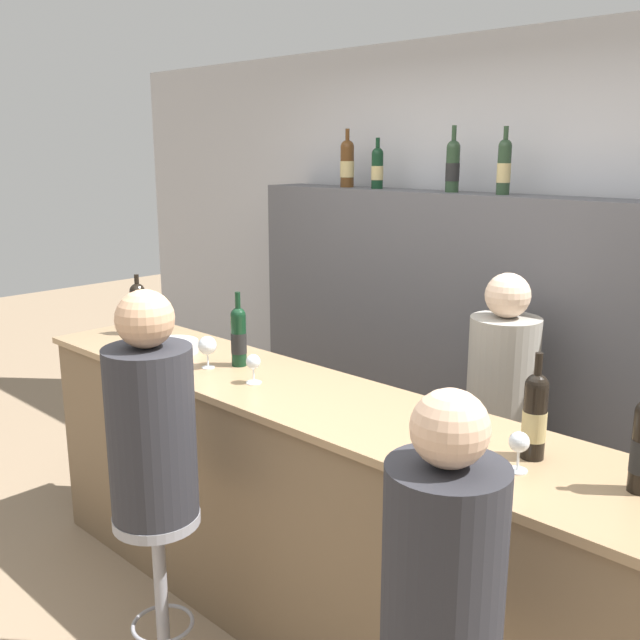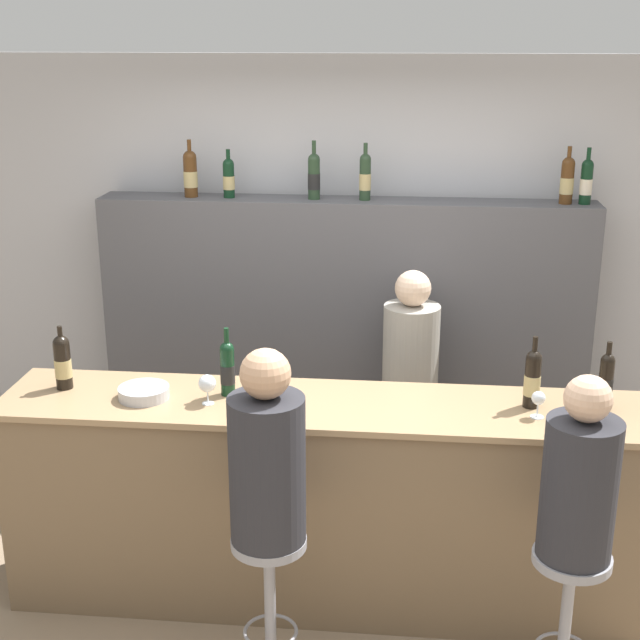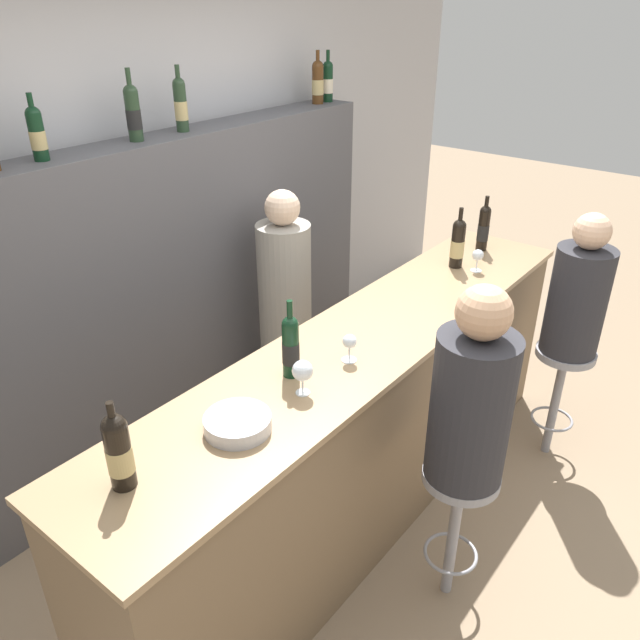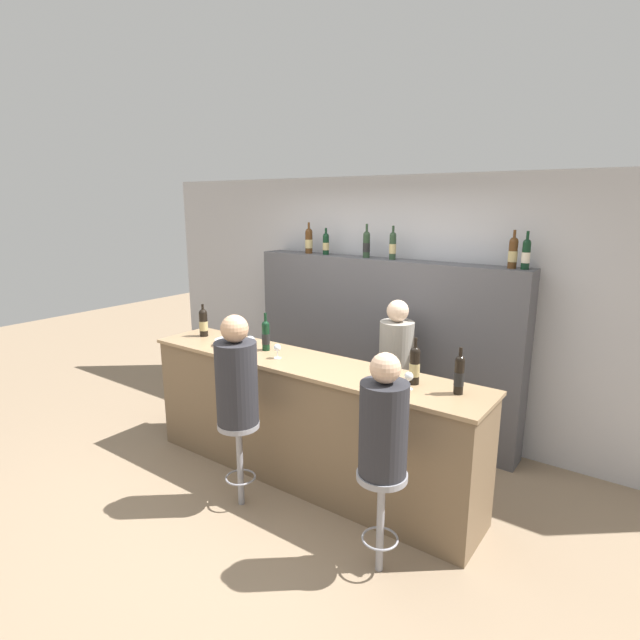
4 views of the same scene
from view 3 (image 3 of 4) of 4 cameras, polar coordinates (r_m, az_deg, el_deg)
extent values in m
plane|color=#8C755B|center=(3.39, 7.78, -18.67)|extent=(16.00, 16.00, 0.00)
cube|color=#B2B2B7|center=(3.71, -15.21, 9.00)|extent=(6.40, 0.05, 2.60)
cube|color=brown|center=(3.14, 4.00, -10.03)|extent=(3.05, 0.56, 1.03)
cube|color=#997A56|center=(2.85, 4.35, -1.59)|extent=(3.09, 0.60, 0.03)
cube|color=#4C4C51|center=(3.70, -12.29, 2.45)|extent=(2.90, 0.28, 1.79)
cylinder|color=black|center=(2.06, -17.85, -11.78)|extent=(0.08, 0.08, 0.23)
cylinder|color=tan|center=(2.07, -17.80, -12.02)|extent=(0.08, 0.08, 0.09)
sphere|color=black|center=(1.99, -18.33, -9.22)|extent=(0.08, 0.08, 0.08)
cylinder|color=black|center=(1.96, -18.56, -8.01)|extent=(0.02, 0.02, 0.07)
cylinder|color=black|center=(2.49, -2.69, -2.78)|extent=(0.07, 0.07, 0.23)
cylinder|color=black|center=(2.49, -2.68, -3.00)|extent=(0.07, 0.07, 0.09)
sphere|color=black|center=(2.43, -2.75, -0.43)|extent=(0.07, 0.07, 0.07)
cylinder|color=black|center=(2.40, -2.78, 0.81)|extent=(0.02, 0.02, 0.09)
cylinder|color=black|center=(3.58, 12.45, 6.57)|extent=(0.07, 0.07, 0.24)
cylinder|color=tan|center=(3.58, 12.43, 6.39)|extent=(0.08, 0.08, 0.10)
sphere|color=black|center=(3.54, 12.64, 8.37)|extent=(0.07, 0.07, 0.07)
cylinder|color=black|center=(3.52, 12.75, 9.28)|extent=(0.02, 0.02, 0.09)
cylinder|color=black|center=(3.86, 14.69, 7.91)|extent=(0.07, 0.07, 0.24)
cylinder|color=black|center=(3.86, 14.67, 7.74)|extent=(0.07, 0.07, 0.10)
sphere|color=black|center=(3.82, 14.91, 9.59)|extent=(0.07, 0.07, 0.07)
cylinder|color=black|center=(3.81, 15.01, 10.33)|extent=(0.02, 0.02, 0.08)
cylinder|color=black|center=(3.03, -24.39, 14.94)|extent=(0.07, 0.07, 0.19)
cylinder|color=tan|center=(3.03, -24.36, 14.76)|extent=(0.07, 0.07, 0.08)
sphere|color=black|center=(3.01, -24.77, 16.72)|extent=(0.07, 0.07, 0.07)
cylinder|color=black|center=(3.01, -24.97, 17.64)|extent=(0.02, 0.02, 0.07)
cylinder|color=#233823|center=(3.29, -16.67, 17.36)|extent=(0.07, 0.07, 0.23)
cylinder|color=black|center=(3.29, -16.64, 17.17)|extent=(0.07, 0.07, 0.09)
sphere|color=#233823|center=(3.27, -16.95, 19.32)|extent=(0.07, 0.07, 0.07)
cylinder|color=#233823|center=(3.26, -17.11, 20.37)|extent=(0.02, 0.02, 0.09)
cylinder|color=#233823|center=(3.46, -12.60, 18.38)|extent=(0.07, 0.07, 0.23)
cylinder|color=tan|center=(3.47, -12.57, 18.19)|extent=(0.07, 0.07, 0.09)
sphere|color=#233823|center=(3.45, -12.81, 20.28)|extent=(0.07, 0.07, 0.07)
cylinder|color=#233823|center=(3.44, -12.91, 21.15)|extent=(0.02, 0.02, 0.08)
cylinder|color=#4C2D14|center=(4.27, -0.21, 20.67)|extent=(0.07, 0.07, 0.23)
cylinder|color=tan|center=(4.27, -0.21, 20.52)|extent=(0.08, 0.08, 0.09)
sphere|color=#4C2D14|center=(4.26, -0.21, 22.18)|extent=(0.07, 0.07, 0.07)
cylinder|color=#4C2D14|center=(4.25, -0.21, 22.92)|extent=(0.02, 0.02, 0.08)
cylinder|color=black|center=(4.36, 0.72, 20.76)|extent=(0.07, 0.07, 0.22)
cylinder|color=beige|center=(4.36, 0.72, 20.61)|extent=(0.07, 0.07, 0.09)
sphere|color=black|center=(4.34, 0.73, 22.19)|extent=(0.07, 0.07, 0.07)
cylinder|color=black|center=(4.34, 0.73, 22.92)|extent=(0.02, 0.02, 0.09)
cylinder|color=silver|center=(2.44, -1.58, -6.66)|extent=(0.06, 0.06, 0.00)
cylinder|color=silver|center=(2.42, -1.59, -6.01)|extent=(0.01, 0.01, 0.06)
sphere|color=silver|center=(2.38, -1.61, -4.65)|extent=(0.08, 0.08, 0.08)
cylinder|color=silver|center=(2.64, 2.68, -3.67)|extent=(0.06, 0.06, 0.00)
cylinder|color=silver|center=(2.63, 2.70, -3.07)|extent=(0.01, 0.01, 0.06)
sphere|color=silver|center=(2.60, 2.72, -1.97)|extent=(0.06, 0.06, 0.06)
cylinder|color=silver|center=(3.59, 14.07, 4.41)|extent=(0.06, 0.06, 0.00)
cylinder|color=silver|center=(3.58, 14.13, 4.90)|extent=(0.01, 0.01, 0.06)
sphere|color=silver|center=(3.55, 14.24, 5.78)|extent=(0.06, 0.06, 0.06)
cylinder|color=#B7B7BC|center=(2.26, -7.54, -9.34)|extent=(0.24, 0.24, 0.06)
cylinder|color=gray|center=(2.94, 12.04, -18.86)|extent=(0.05, 0.05, 0.66)
torus|color=gray|center=(3.02, 11.84, -20.15)|extent=(0.24, 0.24, 0.02)
cylinder|color=gray|center=(2.70, 12.79, -13.76)|extent=(0.32, 0.32, 0.04)
cylinder|color=#28282D|center=(2.50, 13.60, -7.94)|extent=(0.32, 0.32, 0.64)
sphere|color=tan|center=(2.28, 14.77, 0.67)|extent=(0.21, 0.21, 0.21)
cylinder|color=gray|center=(3.87, 20.66, -7.29)|extent=(0.05, 0.05, 0.66)
torus|color=gray|center=(3.92, 20.41, -8.47)|extent=(0.24, 0.24, 0.02)
cylinder|color=gray|center=(3.69, 21.56, -2.83)|extent=(0.32, 0.32, 0.04)
cylinder|color=#28282D|center=(3.55, 22.44, 1.57)|extent=(0.30, 0.30, 0.59)
sphere|color=#D8AD8C|center=(3.41, 23.63, 7.44)|extent=(0.19, 0.19, 0.19)
cylinder|color=gray|center=(3.78, -3.15, -0.56)|extent=(0.31, 0.31, 1.29)
sphere|color=beige|center=(3.49, -3.46, 10.22)|extent=(0.20, 0.20, 0.20)
camera|label=1|loc=(4.05, 47.41, 13.13)|focal=40.00mm
camera|label=2|loc=(3.49, 86.50, 7.11)|focal=50.00mm
camera|label=4|loc=(4.80, 61.92, 12.66)|focal=28.00mm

